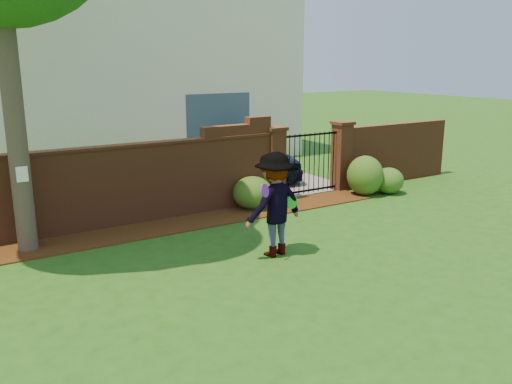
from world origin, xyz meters
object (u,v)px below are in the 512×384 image
frisbee_green (292,202)px  man (276,205)px  frisbee_purple (265,190)px  car (259,155)px

frisbee_green → man: bearing=170.4°
frisbee_purple → man: bearing=30.8°
man → frisbee_purple: (-0.38, -0.22, 0.36)m
frisbee_green → car: bearing=62.7°
car → frisbee_green: (-3.02, -5.87, 0.30)m
car → man: 6.72m
man → frisbee_green: bearing=162.6°
car → frisbee_green: bearing=-107.0°
frisbee_purple → frisbee_green: size_ratio=0.94×
car → frisbee_purple: bearing=-111.4°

